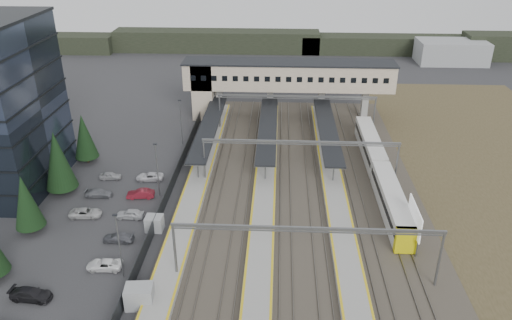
# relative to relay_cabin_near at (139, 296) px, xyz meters

# --- Properties ---
(ground) EXTENTS (220.00, 220.00, 0.00)m
(ground) POSITION_rel_relay_cabin_near_xyz_m (4.94, 12.44, -1.18)
(ground) COLOR #2B2B2D
(ground) RESTS_ON ground
(conifer_row) EXTENTS (4.42, 49.82, 9.50)m
(conifer_row) POSITION_rel_relay_cabin_near_xyz_m (-17.06, 8.57, 3.66)
(conifer_row) COLOR black
(conifer_row) RESTS_ON ground
(car_park) EXTENTS (10.55, 44.56, 1.29)m
(car_park) POSITION_rel_relay_cabin_near_xyz_m (-8.46, 4.69, -0.58)
(car_park) COLOR #B8B7BB
(car_park) RESTS_ON ground
(lampposts) EXTENTS (0.50, 53.25, 8.07)m
(lampposts) POSITION_rel_relay_cabin_near_xyz_m (-3.06, 13.69, 3.16)
(lampposts) COLOR slate
(lampposts) RESTS_ON ground
(fence) EXTENTS (0.08, 90.00, 2.00)m
(fence) POSITION_rel_relay_cabin_near_xyz_m (-1.56, 17.44, -0.18)
(fence) COLOR #26282B
(fence) RESTS_ON ground
(relay_cabin_near) EXTENTS (3.02, 2.34, 2.36)m
(relay_cabin_near) POSITION_rel_relay_cabin_near_xyz_m (0.00, 0.00, 0.00)
(relay_cabin_near) COLOR gray
(relay_cabin_near) RESTS_ON ground
(relay_cabin_far) EXTENTS (2.19, 1.84, 1.98)m
(relay_cabin_far) POSITION_rel_relay_cabin_near_xyz_m (-1.68, 13.63, -0.19)
(relay_cabin_far) COLOR gray
(relay_cabin_far) RESTS_ON ground
(rail_corridor) EXTENTS (34.00, 90.00, 0.92)m
(rail_corridor) POSITION_rel_relay_cabin_near_xyz_m (14.28, 17.44, -0.89)
(rail_corridor) COLOR #3D392F
(rail_corridor) RESTS_ON ground
(canopies) EXTENTS (23.10, 30.00, 3.28)m
(canopies) POSITION_rel_relay_cabin_near_xyz_m (11.94, 39.44, 2.74)
(canopies) COLOR black
(canopies) RESTS_ON ground
(footbridge) EXTENTS (40.40, 6.40, 11.20)m
(footbridge) POSITION_rel_relay_cabin_near_xyz_m (12.65, 54.43, 6.75)
(footbridge) COLOR tan
(footbridge) RESTS_ON ground
(gantries) EXTENTS (28.40, 62.28, 7.17)m
(gantries) POSITION_rel_relay_cabin_near_xyz_m (16.94, 15.44, 4.82)
(gantries) COLOR slate
(gantries) RESTS_ON ground
(train) EXTENTS (2.61, 36.30, 3.29)m
(train) POSITION_rel_relay_cabin_near_xyz_m (28.94, 27.70, 0.69)
(train) COLOR silver
(train) RESTS_ON ground
(billboard) EXTENTS (0.23, 6.28, 5.39)m
(billboard) POSITION_rel_relay_cabin_near_xyz_m (30.13, 12.06, 2.46)
(billboard) COLOR slate
(billboard) RESTS_ON ground
(treeline_far) EXTENTS (170.00, 19.00, 7.00)m
(treeline_far) POSITION_rel_relay_cabin_near_xyz_m (28.75, 104.71, 1.77)
(treeline_far) COLOR black
(treeline_far) RESTS_ON ground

